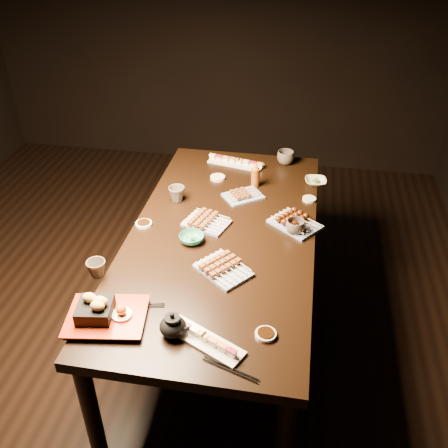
{
  "coord_description": "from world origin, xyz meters",
  "views": [
    {
      "loc": [
        0.81,
        -1.76,
        2.15
      ],
      "look_at": [
        0.46,
        0.26,
        0.77
      ],
      "focal_mm": 40.0,
      "sensor_mm": 36.0,
      "label": 1
    }
  ],
  "objects_px": {
    "teacup_far_right": "(286,157)",
    "teacup_far_left": "(177,194)",
    "teapot": "(173,324)",
    "edamame_bowl_green": "(192,238)",
    "sushi_platter_far": "(236,161)",
    "yakitori_plate_right": "(223,266)",
    "tempura_tray": "(105,309)",
    "sushi_platter_near": "(204,338)",
    "edamame_bowl_cream": "(316,182)",
    "dining_table": "(222,291)",
    "yakitori_plate_left": "(243,193)",
    "teacup_near_left": "(97,269)",
    "yakitori_plate_center": "(207,220)",
    "condiment_bottle": "(255,175)",
    "teacup_mid_right": "(295,227)"
  },
  "relations": [
    {
      "from": "teacup_far_right",
      "to": "teacup_far_left",
      "type": "bearing_deg",
      "value": -135.26
    },
    {
      "from": "teacup_far_right",
      "to": "teapot",
      "type": "distance_m",
      "value": 1.52
    },
    {
      "from": "edamame_bowl_green",
      "to": "sushi_platter_far",
      "type": "bearing_deg",
      "value": 84.23
    },
    {
      "from": "yakitori_plate_right",
      "to": "tempura_tray",
      "type": "height_order",
      "value": "tempura_tray"
    },
    {
      "from": "sushi_platter_near",
      "to": "edamame_bowl_cream",
      "type": "bearing_deg",
      "value": 99.93
    },
    {
      "from": "dining_table",
      "to": "teacup_far_left",
      "type": "height_order",
      "value": "teacup_far_left"
    },
    {
      "from": "yakitori_plate_left",
      "to": "teacup_near_left",
      "type": "relative_size",
      "value": 2.38
    },
    {
      "from": "dining_table",
      "to": "sushi_platter_far",
      "type": "xyz_separation_m",
      "value": [
        -0.05,
        0.74,
        0.4
      ]
    },
    {
      "from": "sushi_platter_far",
      "to": "tempura_tray",
      "type": "height_order",
      "value": "tempura_tray"
    },
    {
      "from": "yakitori_plate_center",
      "to": "yakitori_plate_right",
      "type": "bearing_deg",
      "value": -48.97
    },
    {
      "from": "yakitori_plate_left",
      "to": "edamame_bowl_cream",
      "type": "xyz_separation_m",
      "value": [
        0.39,
        0.22,
        -0.01
      ]
    },
    {
      "from": "teapot",
      "to": "condiment_bottle",
      "type": "height_order",
      "value": "condiment_bottle"
    },
    {
      "from": "edamame_bowl_cream",
      "to": "teapot",
      "type": "bearing_deg",
      "value": -111.82
    },
    {
      "from": "teacup_near_left",
      "to": "teapot",
      "type": "xyz_separation_m",
      "value": [
        0.41,
        -0.28,
        0.01
      ]
    },
    {
      "from": "teapot",
      "to": "condiment_bottle",
      "type": "bearing_deg",
      "value": 94.6
    },
    {
      "from": "sushi_platter_near",
      "to": "yakitori_plate_center",
      "type": "distance_m",
      "value": 0.78
    },
    {
      "from": "yakitori_plate_right",
      "to": "teacup_far_left",
      "type": "xyz_separation_m",
      "value": [
        -0.35,
        0.55,
        0.01
      ]
    },
    {
      "from": "teacup_near_left",
      "to": "yakitori_plate_center",
      "type": "bearing_deg",
      "value": 50.82
    },
    {
      "from": "teacup_far_left",
      "to": "teacup_far_right",
      "type": "distance_m",
      "value": 0.77
    },
    {
      "from": "sushi_platter_near",
      "to": "teacup_far_left",
      "type": "xyz_separation_m",
      "value": [
        -0.35,
        0.97,
        0.02
      ]
    },
    {
      "from": "sushi_platter_near",
      "to": "yakitori_plate_center",
      "type": "xyz_separation_m",
      "value": [
        -0.15,
        0.77,
        0.01
      ]
    },
    {
      "from": "sushi_platter_far",
      "to": "teacup_far_right",
      "type": "xyz_separation_m",
      "value": [
        0.3,
        0.06,
        0.02
      ]
    },
    {
      "from": "dining_table",
      "to": "tempura_tray",
      "type": "relative_size",
      "value": 5.89
    },
    {
      "from": "teacup_mid_right",
      "to": "teacup_far_right",
      "type": "xyz_separation_m",
      "value": [
        -0.1,
        0.74,
        0.0
      ]
    },
    {
      "from": "yakitori_plate_left",
      "to": "sushi_platter_near",
      "type": "bearing_deg",
      "value": -125.86
    },
    {
      "from": "dining_table",
      "to": "teacup_mid_right",
      "type": "bearing_deg",
      "value": 20.39
    },
    {
      "from": "dining_table",
      "to": "teacup_mid_right",
      "type": "relative_size",
      "value": 19.16
    },
    {
      "from": "edamame_bowl_green",
      "to": "teacup_mid_right",
      "type": "distance_m",
      "value": 0.51
    },
    {
      "from": "edamame_bowl_green",
      "to": "yakitori_plate_right",
      "type": "bearing_deg",
      "value": -46.17
    },
    {
      "from": "teacup_mid_right",
      "to": "teapot",
      "type": "relative_size",
      "value": 0.78
    },
    {
      "from": "tempura_tray",
      "to": "teacup_near_left",
      "type": "xyz_separation_m",
      "value": [
        -0.14,
        0.25,
        -0.02
      ]
    },
    {
      "from": "yakitori_plate_center",
      "to": "sushi_platter_near",
      "type": "bearing_deg",
      "value": -60.75
    },
    {
      "from": "teacup_near_left",
      "to": "teacup_far_right",
      "type": "bearing_deg",
      "value": 59.02
    },
    {
      "from": "sushi_platter_far",
      "to": "yakitori_plate_right",
      "type": "bearing_deg",
      "value": 108.38
    },
    {
      "from": "sushi_platter_near",
      "to": "edamame_bowl_green",
      "type": "bearing_deg",
      "value": 133.69
    },
    {
      "from": "dining_table",
      "to": "teapot",
      "type": "height_order",
      "value": "teapot"
    },
    {
      "from": "teacup_mid_right",
      "to": "teacup_far_left",
      "type": "relative_size",
      "value": 1.06
    },
    {
      "from": "teacup_far_left",
      "to": "teacup_far_right",
      "type": "relative_size",
      "value": 0.85
    },
    {
      "from": "sushi_platter_near",
      "to": "yakitori_plate_left",
      "type": "distance_m",
      "value": 1.06
    },
    {
      "from": "dining_table",
      "to": "sushi_platter_near",
      "type": "distance_m",
      "value": 0.81
    },
    {
      "from": "dining_table",
      "to": "teacup_far_right",
      "type": "xyz_separation_m",
      "value": [
        0.25,
        0.8,
        0.42
      ]
    },
    {
      "from": "sushi_platter_far",
      "to": "teacup_far_right",
      "type": "distance_m",
      "value": 0.31
    },
    {
      "from": "edamame_bowl_green",
      "to": "yakitori_plate_center",
      "type": "bearing_deg",
      "value": 75.54
    },
    {
      "from": "edamame_bowl_green",
      "to": "teapot",
      "type": "xyz_separation_m",
      "value": [
        0.07,
        -0.59,
        0.03
      ]
    },
    {
      "from": "condiment_bottle",
      "to": "tempura_tray",
      "type": "bearing_deg",
      "value": -111.05
    },
    {
      "from": "sushi_platter_far",
      "to": "edamame_bowl_cream",
      "type": "relative_size",
      "value": 2.8
    },
    {
      "from": "sushi_platter_near",
      "to": "condiment_bottle",
      "type": "distance_m",
      "value": 1.2
    },
    {
      "from": "edamame_bowl_cream",
      "to": "condiment_bottle",
      "type": "height_order",
      "value": "condiment_bottle"
    },
    {
      "from": "yakitori_plate_right",
      "to": "sushi_platter_near",
      "type": "bearing_deg",
      "value": -51.15
    },
    {
      "from": "edamame_bowl_cream",
      "to": "teapot",
      "type": "xyz_separation_m",
      "value": [
        -0.51,
        -1.26,
        0.04
      ]
    }
  ]
}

